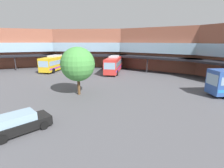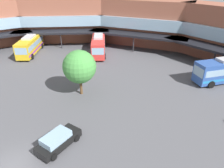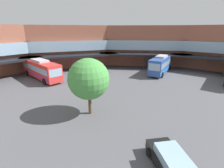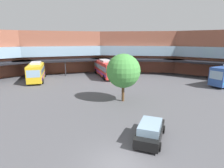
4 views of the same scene
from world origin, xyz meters
name	(u,v)px [view 2 (image 2 of 4)]	position (x,y,z in m)	size (l,w,h in m)	color
ground_plane	(15,167)	(0.00, 0.00, 0.00)	(128.30, 128.30, 0.00)	#515156
station_building	(115,41)	(0.00, 22.53, 4.94)	(85.90, 49.75, 9.85)	#93543F
bus_2	(99,44)	(-6.55, 29.41, 1.85)	(7.27, 11.67, 3.65)	red
bus_4	(30,45)	(-19.14, 23.27, 1.84)	(6.54, 10.35, 3.63)	gold
parked_car	(58,140)	(2.06, 3.46, 0.74)	(2.70, 4.67, 1.53)	black
plaza_tree	(79,67)	(-1.05, 12.93, 3.99)	(4.35, 4.35, 6.18)	brown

